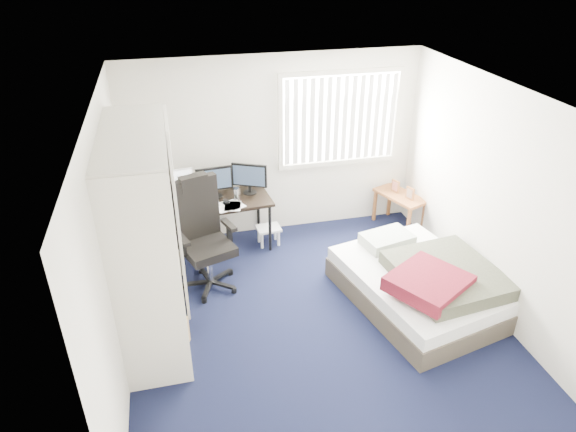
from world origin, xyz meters
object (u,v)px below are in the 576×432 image
Objects in this scene: bed at (422,283)px; nightstand at (400,199)px; office_chair at (205,246)px; desk at (214,198)px.

nightstand is at bearing 74.38° from bed.
office_chair is 1.64× the size of nightstand.
desk is 0.71× the size of bed.
desk is 1.81× the size of nightstand.
desk is 2.67m from nightstand.
desk is 0.85m from office_chair.
desk reaches higher than nightstand.
nightstand reaches higher than bed.
office_chair is at bearing -104.88° from desk.
office_chair is at bearing 157.64° from bed.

